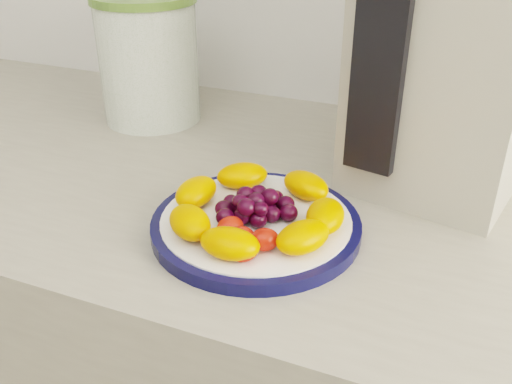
% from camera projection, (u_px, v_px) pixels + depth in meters
% --- Properties ---
extents(plate_rim, '(0.23, 0.23, 0.01)m').
position_uv_depth(plate_rim, '(256.00, 225.00, 0.63)').
color(plate_rim, '#0A0C34').
rests_on(plate_rim, counter).
extents(plate_face, '(0.21, 0.21, 0.02)m').
position_uv_depth(plate_face, '(256.00, 225.00, 0.63)').
color(plate_face, white).
rests_on(plate_face, counter).
extents(canister, '(0.19, 0.19, 0.18)m').
position_uv_depth(canister, '(149.00, 63.00, 0.89)').
color(canister, '#3B6422').
rests_on(canister, counter).
extents(appliance_body, '(0.24, 0.30, 0.33)m').
position_uv_depth(appliance_body, '(463.00, 47.00, 0.69)').
color(appliance_body, '#B1AC98').
rests_on(appliance_body, counter).
extents(appliance_panel, '(0.06, 0.03, 0.25)m').
position_uv_depth(appliance_panel, '(379.00, 64.00, 0.61)').
color(appliance_panel, black).
rests_on(appliance_panel, appliance_body).
extents(fruit_plate, '(0.20, 0.20, 0.03)m').
position_uv_depth(fruit_plate, '(255.00, 210.00, 0.62)').
color(fruit_plate, orange).
rests_on(fruit_plate, plate_face).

